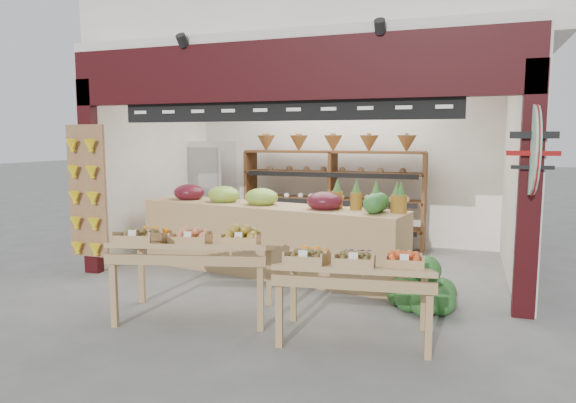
# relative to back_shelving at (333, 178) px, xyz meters

# --- Properties ---
(ground) EXTENTS (60.00, 60.00, 0.00)m
(ground) POSITION_rel_back_shelving_xyz_m (0.03, -1.75, -1.18)
(ground) COLOR slate
(ground) RESTS_ON ground
(shop_structure) EXTENTS (6.36, 5.12, 5.40)m
(shop_structure) POSITION_rel_back_shelving_xyz_m (0.03, -0.14, 2.74)
(shop_structure) COLOR white
(shop_structure) RESTS_ON ground
(banana_board) EXTENTS (0.60, 0.15, 1.80)m
(banana_board) POSITION_rel_back_shelving_xyz_m (-2.70, -2.93, -0.06)
(banana_board) COLOR olive
(banana_board) RESTS_ON ground
(gift_sign) EXTENTS (0.04, 0.93, 0.92)m
(gift_sign) POSITION_rel_back_shelving_xyz_m (2.78, -2.90, 0.57)
(gift_sign) COLOR #ADD9C3
(gift_sign) RESTS_ON ground
(back_shelving) EXTENTS (3.12, 0.51, 1.92)m
(back_shelving) POSITION_rel_back_shelving_xyz_m (0.00, 0.00, 0.00)
(back_shelving) COLOR brown
(back_shelving) RESTS_ON ground
(refrigerator) EXTENTS (0.72, 0.72, 1.81)m
(refrigerator) POSITION_rel_back_shelving_xyz_m (-2.37, 0.09, -0.28)
(refrigerator) COLOR silver
(refrigerator) RESTS_ON ground
(cardboard_stack) EXTENTS (1.01, 0.74, 0.68)m
(cardboard_stack) POSITION_rel_back_shelving_xyz_m (-1.83, -1.17, -0.93)
(cardboard_stack) COLOR beige
(cardboard_stack) RESTS_ON ground
(mid_counter) EXTENTS (3.90, 1.37, 1.18)m
(mid_counter) POSITION_rel_back_shelving_xyz_m (-0.40, -2.05, -0.66)
(mid_counter) COLOR tan
(mid_counter) RESTS_ON ground
(display_table_left) EXTENTS (1.76, 1.26, 1.01)m
(display_table_left) POSITION_rel_back_shelving_xyz_m (-0.60, -3.87, -0.41)
(display_table_left) COLOR tan
(display_table_left) RESTS_ON ground
(display_table_right) EXTENTS (1.51, 0.97, 0.92)m
(display_table_right) POSITION_rel_back_shelving_xyz_m (1.17, -3.95, -0.48)
(display_table_right) COLOR tan
(display_table_right) RESTS_ON ground
(watermelon_pile) EXTENTS (0.76, 0.76, 0.59)m
(watermelon_pile) POSITION_rel_back_shelving_xyz_m (1.76, -2.92, -0.98)
(watermelon_pile) COLOR #194D1C
(watermelon_pile) RESTS_ON ground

